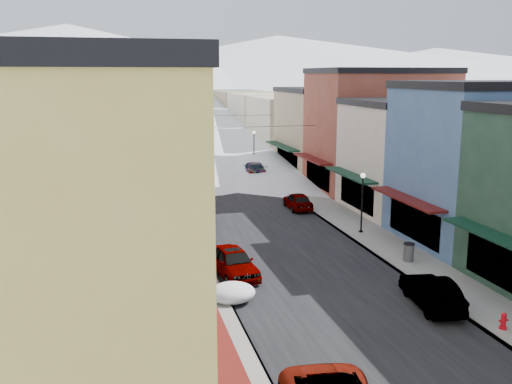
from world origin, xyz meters
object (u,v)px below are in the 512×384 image
car_dark_hatch (200,215)px  car_green_sedan (431,292)px  car_silver_sedan (233,262)px  streetlamp_near (362,195)px  trash_can (409,252)px  fire_hydrant (503,321)px

car_dark_hatch → car_green_sedan: (8.52, -17.68, -0.00)m
car_silver_sedan → streetlamp_near: bearing=23.1°
trash_can → car_dark_hatch: bearing=132.3°
car_green_sedan → fire_hydrant: bearing=123.5°
car_silver_sedan → car_green_sedan: (8.30, -6.44, -0.05)m
car_silver_sedan → streetlamp_near: size_ratio=1.13×
streetlamp_near → fire_hydrant: bearing=-91.6°
car_green_sedan → trash_can: 6.38m
fire_hydrant → car_dark_hatch: bearing=115.7°
car_silver_sedan → trash_can: bearing=-9.8°
trash_can → streetlamp_near: size_ratio=0.26×
fire_hydrant → streetlamp_near: bearing=88.4°
car_green_sedan → fire_hydrant: (1.56, -3.23, -0.27)m
car_silver_sedan → streetlamp_near: streetlamp_near is taller
car_dark_hatch → streetlamp_near: (10.52, -5.14, 2.02)m
fire_hydrant → trash_can: bearing=86.7°
car_green_sedan → car_silver_sedan: bearing=-30.1°
car_dark_hatch → car_silver_sedan: bearing=-87.6°
car_green_sedan → car_dark_hatch: bearing=-56.5°
car_dark_hatch → fire_hydrant: size_ratio=6.25×
car_silver_sedan → trash_can: car_silver_sedan is taller
fire_hydrant → trash_can: trash_can is taller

